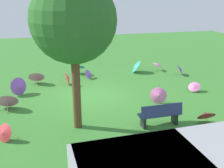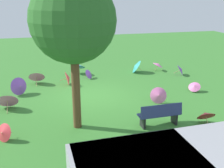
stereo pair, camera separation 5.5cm
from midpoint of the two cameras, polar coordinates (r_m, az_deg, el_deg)
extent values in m
plane|color=#387A2D|center=(13.00, -4.19, -2.73)|extent=(40.00, 40.00, 0.00)
cylinder|color=black|center=(8.14, 20.23, -14.78)|extent=(0.77, 0.24, 0.76)
cube|color=navy|center=(10.25, 9.78, -6.25)|extent=(1.61, 0.49, 0.05)
cube|color=navy|center=(10.00, 10.34, -5.53)|extent=(1.60, 0.15, 0.45)
cube|color=black|center=(10.10, 6.40, -7.88)|extent=(0.09, 0.41, 0.45)
cube|color=black|center=(10.62, 12.86, -6.89)|extent=(0.09, 0.41, 0.45)
cylinder|color=brown|center=(9.68, -7.67, -0.94)|extent=(0.30, 0.30, 3.00)
sphere|color=#286023|center=(9.18, -8.31, 13.12)|extent=(2.88, 2.88, 2.88)
cylinder|color=tan|center=(12.14, -21.27, -4.61)|extent=(0.03, 0.48, 0.38)
cone|color=pink|center=(12.34, -21.25, -3.07)|extent=(0.89, 0.69, 0.81)
sphere|color=tan|center=(12.38, -21.24, -2.73)|extent=(0.04, 0.05, 0.05)
cylinder|color=tan|center=(14.34, 16.85, -0.92)|extent=(0.16, 0.16, 0.25)
cone|color=pink|center=(14.17, 16.80, -0.45)|extent=(0.79, 0.79, 0.45)
sphere|color=tan|center=(14.13, 16.78, -0.32)|extent=(0.06, 0.06, 0.05)
cylinder|color=tan|center=(17.04, 5.64, 3.25)|extent=(0.38, 0.12, 0.26)
cone|color=teal|center=(16.97, 4.81, 3.79)|extent=(0.80, 1.00, 0.82)
sphere|color=tan|center=(16.96, 4.59, 3.93)|extent=(0.06, 0.05, 0.05)
cylinder|color=tan|center=(17.59, 9.13, 3.36)|extent=(0.19, 0.05, 0.36)
cone|color=pink|center=(17.56, 9.51, 4.09)|extent=(0.77, 0.77, 0.41)
sphere|color=tan|center=(17.55, 9.61, 4.28)|extent=(0.05, 0.04, 0.05)
cylinder|color=tan|center=(10.81, 19.31, -7.45)|extent=(0.05, 0.29, 0.31)
cone|color=#D8383F|center=(10.87, 18.97, -6.06)|extent=(0.74, 0.67, 0.58)
sphere|color=tan|center=(10.89, 18.88, -5.68)|extent=(0.04, 0.05, 0.05)
cylinder|color=tan|center=(14.15, -19.79, -0.48)|extent=(0.37, 0.46, 0.14)
cone|color=purple|center=(13.84, -19.01, -0.48)|extent=(0.88, 0.79, 0.87)
sphere|color=tan|center=(13.77, -18.84, -0.48)|extent=(0.05, 0.06, 0.04)
cylinder|color=tan|center=(15.13, -15.70, 0.47)|extent=(0.05, 0.42, 0.39)
cone|color=pink|center=(15.30, -15.71, 1.59)|extent=(0.90, 0.74, 0.72)
sphere|color=tan|center=(15.34, -15.71, 1.82)|extent=(0.04, 0.05, 0.05)
cylinder|color=tan|center=(14.74, -10.32, 0.94)|extent=(0.39, 0.05, 0.10)
cone|color=#D8383F|center=(14.76, -9.31, 1.23)|extent=(0.34, 0.76, 0.76)
sphere|color=tan|center=(14.77, -9.02, 1.31)|extent=(0.04, 0.04, 0.04)
cylinder|color=tan|center=(12.58, 9.44, -2.37)|extent=(0.11, 0.38, 0.17)
cone|color=pink|center=(12.31, 9.67, -2.35)|extent=(0.82, 0.57, 0.74)
sphere|color=tan|center=(12.24, 9.73, -2.34)|extent=(0.05, 0.05, 0.05)
cylinder|color=tan|center=(15.87, -5.54, 1.83)|extent=(0.25, 0.20, 0.18)
cone|color=purple|center=(15.75, -4.91, 2.13)|extent=(0.64, 0.68, 0.56)
sphere|color=tan|center=(15.72, -4.73, 2.21)|extent=(0.06, 0.06, 0.05)
cylinder|color=tan|center=(16.90, 13.30, 2.56)|extent=(0.36, 0.17, 0.23)
cone|color=purple|center=(16.88, 14.14, 2.97)|extent=(0.71, 0.84, 0.69)
sphere|color=tan|center=(16.88, 14.34, 3.06)|extent=(0.06, 0.05, 0.05)
cylinder|color=tan|center=(16.60, -7.35, 2.71)|extent=(0.10, 0.25, 0.45)
cone|color=#4C8CE5|center=(16.67, -7.30, 3.81)|extent=(1.07, 1.05, 0.54)
sphere|color=tan|center=(16.69, -7.29, 4.07)|extent=(0.05, 0.06, 0.05)
cylinder|color=tan|center=(9.94, -21.05, -9.53)|extent=(0.24, 0.24, 0.15)
cone|color=#D8383F|center=(9.80, -22.01, -9.53)|extent=(0.68, 0.68, 0.62)
sphere|color=tan|center=(9.77, -22.23, -9.53)|extent=(0.06, 0.06, 0.05)
camera|label=1|loc=(0.03, -90.12, -0.04)|focal=43.49mm
camera|label=2|loc=(0.03, 89.88, 0.04)|focal=43.49mm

